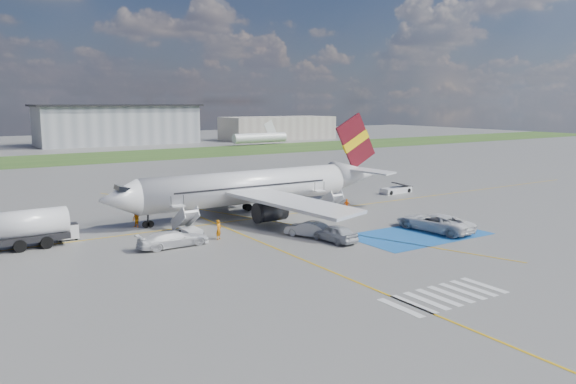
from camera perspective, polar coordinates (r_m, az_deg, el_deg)
name	(u,v)px	position (r m, az deg, el deg)	size (l,w,h in m)	color
ground	(315,240)	(55.18, 2.79, -4.86)	(400.00, 400.00, 0.00)	#60605E
grass_strip	(84,158)	(142.59, -20.04, 3.25)	(400.00, 30.00, 0.01)	#2D4C1E
taxiway_line_main	(255,218)	(65.06, -3.38, -2.70)	(120.00, 0.20, 0.01)	gold
taxiway_line_cross	(338,274)	(44.58, 5.06, -8.31)	(0.20, 60.00, 0.01)	gold
taxiway_line_diag	(255,218)	(65.06, -3.38, -2.70)	(0.20, 60.00, 0.01)	gold
staging_box	(418,235)	(58.63, 13.10, -4.25)	(14.00, 8.00, 0.01)	#1B58A5
crosswalk	(445,296)	(41.16, 15.63, -10.14)	(9.00, 4.00, 0.01)	silver
terminal_centre	(118,125)	(185.84, -16.89, 6.52)	(48.00, 18.00, 12.00)	gray
terminal_east	(278,128)	(201.94, -1.04, 6.52)	(40.00, 16.00, 8.00)	#9D9387
airliner	(257,186)	(66.90, -3.12, 0.58)	(36.81, 32.95, 11.92)	silver
airstairs_fwd	(189,229)	(57.95, -9.98, -3.68)	(1.90, 5.20, 3.60)	silver
airstairs_aft	(334,210)	(67.11, 4.72, -1.81)	(1.90, 5.20, 3.60)	silver
fuel_tanker	(8,234)	(56.84, -26.59, -3.87)	(10.55, 3.25, 3.57)	black
gpu_cart	(68,233)	(58.96, -21.49, -3.85)	(2.02, 1.36, 1.64)	silver
belt_loader	(396,190)	(84.38, 10.94, 0.17)	(5.55, 2.32, 1.64)	silver
car_silver_a	(335,233)	(54.39, 4.76, -4.17)	(2.01, 4.99, 1.70)	#B6B8BD
car_silver_b	(308,229)	(56.28, 2.03, -3.77)	(1.64, 4.70, 1.55)	#A7A9AE
van_white_a	(434,219)	(60.50, 14.63, -2.70)	(3.04, 6.59, 2.47)	silver
van_white_b	(173,236)	(53.32, -11.56, -4.43)	(2.08, 5.12, 2.01)	silver
crew_fwd	(219,230)	(55.50, -7.06, -3.81)	(0.71, 0.47, 1.95)	orange
crew_nose	(136,219)	(62.40, -15.18, -2.71)	(0.84, 0.66, 1.73)	orange
crew_aft	(347,205)	(69.50, 6.00, -1.32)	(0.90, 0.37, 1.53)	orange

